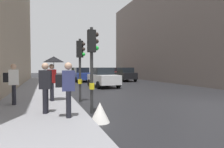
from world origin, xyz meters
TOP-DOWN VIEW (x-y plane):
  - ground_plane at (0.00, 0.00)m, footprint 120.00×120.00m
  - sidewalk_kerb at (-7.69, 6.00)m, footprint 3.45×40.00m
  - building_facade_right at (11.97, 15.50)m, footprint 12.00×26.74m
  - traffic_light_near_right at (-5.65, 2.71)m, footprint 0.45×0.35m
  - traffic_light_near_left at (-5.64, 0.12)m, footprint 0.43×0.25m
  - car_dark_suv at (2.46, 16.08)m, footprint 2.10×4.24m
  - car_red_sedan at (2.72, 22.49)m, footprint 2.04×4.21m
  - car_yellow_taxi at (-2.36, 25.76)m, footprint 2.24×4.31m
  - car_blue_van at (-2.97, 17.14)m, footprint 2.03×4.20m
  - car_white_compact at (-2.38, 9.75)m, footprint 2.21×4.30m
  - car_green_estate at (2.38, 27.84)m, footprint 2.23×4.30m
  - pedestrian_with_umbrella at (-6.98, 2.63)m, footprint 1.00×1.00m
  - pedestrian_with_grey_backpack at (-6.69, -0.77)m, footprint 0.62×0.36m
  - pedestrian_with_black_backpack at (-8.68, 2.20)m, footprint 0.63×0.36m
  - pedestrian_in_dark_coat at (-7.34, 0.07)m, footprint 0.44×0.36m
  - warning_sign_triangle at (-5.70, -1.16)m, footprint 0.64×0.64m

SIDE VIEW (x-z plane):
  - ground_plane at x=0.00m, z-range 0.00..0.00m
  - sidewalk_kerb at x=-7.69m, z-range 0.00..0.16m
  - warning_sign_triangle at x=-5.70m, z-range 0.00..0.65m
  - car_dark_suv at x=2.46m, z-range 0.00..1.76m
  - car_red_sedan at x=2.72m, z-range 0.00..1.76m
  - car_yellow_taxi at x=-2.36m, z-range 0.00..1.76m
  - car_blue_van at x=-2.97m, z-range 0.00..1.76m
  - car_white_compact at x=-2.38m, z-range 0.00..1.76m
  - car_green_estate at x=2.38m, z-range 0.00..1.76m
  - pedestrian_in_dark_coat at x=-7.34m, z-range 0.25..2.02m
  - pedestrian_with_grey_backpack at x=-6.69m, z-range 0.28..2.05m
  - pedestrian_with_black_backpack at x=-8.68m, z-range 0.28..2.05m
  - pedestrian_with_umbrella at x=-6.98m, z-range 0.77..2.91m
  - traffic_light_near_right at x=-5.65m, z-range 0.61..3.82m
  - traffic_light_near_left at x=-5.64m, z-range 0.62..3.91m
  - building_facade_right at x=11.97m, z-range 0.00..12.47m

